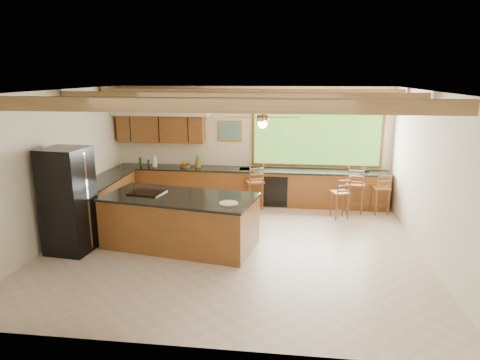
# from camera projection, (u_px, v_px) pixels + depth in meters

# --- Properties ---
(ground) EXTENTS (7.20, 7.20, 0.00)m
(ground) POSITION_uv_depth(u_px,v_px,m) (234.00, 246.00, 8.44)
(ground) COLOR beige
(ground) RESTS_ON ground
(room_shell) EXTENTS (7.27, 6.54, 3.02)m
(room_shell) POSITION_uv_depth(u_px,v_px,m) (230.00, 130.00, 8.55)
(room_shell) COLOR silver
(room_shell) RESTS_ON ground
(counter_run) EXTENTS (7.12, 3.10, 1.28)m
(counter_run) POSITION_uv_depth(u_px,v_px,m) (216.00, 189.00, 10.85)
(counter_run) COLOR brown
(counter_run) RESTS_ON ground
(island) EXTENTS (3.10, 1.85, 1.03)m
(island) POSITION_uv_depth(u_px,v_px,m) (180.00, 221.00, 8.37)
(island) COLOR brown
(island) RESTS_ON ground
(refrigerator) EXTENTS (0.85, 0.83, 2.00)m
(refrigerator) POSITION_uv_depth(u_px,v_px,m) (68.00, 201.00, 7.99)
(refrigerator) COLOR black
(refrigerator) RESTS_ON ground
(bar_stool_a) EXTENTS (0.55, 0.55, 1.18)m
(bar_stool_a) POSITION_uv_depth(u_px,v_px,m) (254.00, 183.00, 10.55)
(bar_stool_a) COLOR brown
(bar_stool_a) RESTS_ON ground
(bar_stool_b) EXTENTS (0.47, 0.47, 1.04)m
(bar_stool_b) POSITION_uv_depth(u_px,v_px,m) (341.00, 194.00, 9.88)
(bar_stool_b) COLOR brown
(bar_stool_b) RESTS_ON ground
(bar_stool_c) EXTENTS (0.49, 0.49, 1.19)m
(bar_stool_c) POSITION_uv_depth(u_px,v_px,m) (356.00, 185.00, 10.25)
(bar_stool_c) COLOR brown
(bar_stool_c) RESTS_ON ground
(bar_stool_d) EXTENTS (0.45, 0.45, 1.07)m
(bar_stool_d) POSITION_uv_depth(u_px,v_px,m) (381.00, 189.00, 10.21)
(bar_stool_d) COLOR brown
(bar_stool_d) RESTS_ON ground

